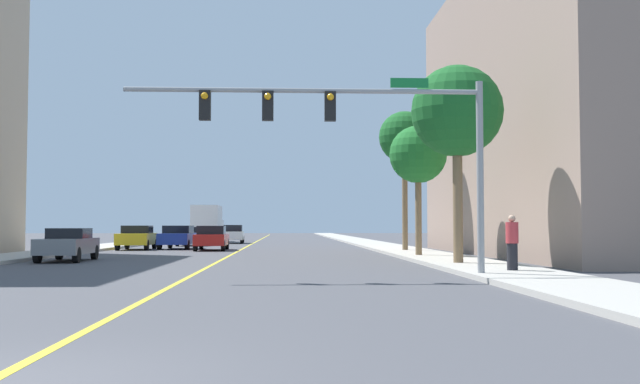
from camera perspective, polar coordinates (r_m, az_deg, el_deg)
The scene contains 17 objects.
ground at distance 48.71m, azimuth -6.04°, elevation -4.46°, with size 192.00×192.00×0.00m, color #47474C.
sidewalk_left at distance 50.18m, azimuth -17.01°, elevation -4.22°, with size 3.09×168.00×0.15m, color #B2ADA3.
sidewalk_right at distance 49.09m, azimuth 5.17°, elevation -4.37°, with size 3.09×168.00×0.15m, color #B2ADA3.
lane_marking_center at distance 48.71m, azimuth -6.04°, elevation -4.46°, with size 0.16×144.00×0.01m, color yellow.
building_right_near at distance 39.80m, azimuth 23.32°, elevation 6.23°, with size 15.55×25.32×15.07m, color gray.
traffic_signal_mast at distance 20.40m, azimuth 2.73°, elevation 5.42°, with size 10.25×0.36×5.59m.
palm_near at distance 26.83m, azimuth 10.92°, elevation 6.28°, with size 3.38×3.38×7.26m.
palm_mid at distance 33.40m, azimuth 7.86°, elevation 2.91°, with size 2.68×2.68×6.00m.
palm_far at distance 40.43m, azimuth 6.79°, elevation 4.29°, with size 2.90×2.90×7.79m.
car_silver at distance 54.22m, azimuth -10.26°, elevation -3.47°, with size 1.85×4.25×1.41m.
car_gray at distance 31.85m, azimuth -19.55°, elevation -3.95°, with size 1.88×4.24×1.39m.
car_yellow at distance 46.00m, azimuth -14.47°, elevation -3.53°, with size 2.03×4.06×1.51m.
car_white at distance 60.80m, azimuth -6.97°, elevation -3.37°, with size 1.84×4.10×1.56m.
car_red at distance 43.78m, azimuth -8.67°, elevation -3.65°, with size 1.90×4.54×1.49m.
car_blue at distance 46.59m, azimuth -11.28°, elevation -3.56°, with size 2.09×4.40×1.51m.
delivery_truck at distance 66.22m, azimuth -9.01°, elevation -2.47°, with size 2.48×7.24×3.32m.
pedestrian at distance 22.34m, azimuth 15.14°, elevation -3.93°, with size 0.38×0.38×1.67m.
Camera 1 is at (2.84, -6.61, 1.49)m, focal length 39.94 mm.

